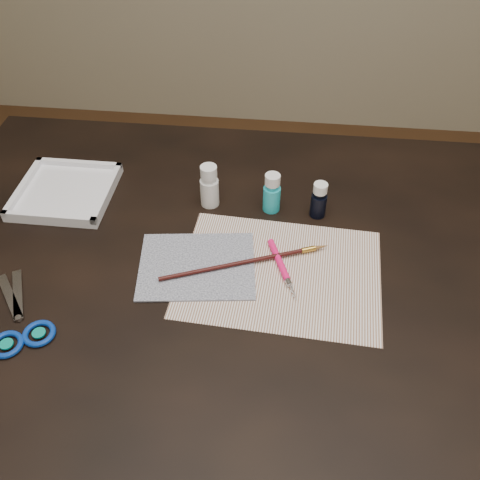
# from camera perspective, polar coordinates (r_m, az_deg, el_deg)

# --- Properties ---
(ground) EXTENTS (3.50, 3.50, 0.02)m
(ground) POSITION_cam_1_polar(r_m,az_deg,el_deg) (1.64, 0.00, -20.97)
(ground) COLOR #422614
(ground) RESTS_ON ground
(table) EXTENTS (1.30, 0.90, 0.75)m
(table) POSITION_cam_1_polar(r_m,az_deg,el_deg) (1.30, 0.00, -13.68)
(table) COLOR black
(table) RESTS_ON ground
(paper) EXTENTS (0.38, 0.30, 0.00)m
(paper) POSITION_cam_1_polar(r_m,az_deg,el_deg) (0.98, 4.30, -3.49)
(paper) COLOR white
(paper) RESTS_ON table
(canvas) EXTENTS (0.23, 0.20, 0.00)m
(canvas) POSITION_cam_1_polar(r_m,az_deg,el_deg) (0.99, -4.62, -2.73)
(canvas) COLOR black
(canvas) RESTS_ON paper
(paint_bottle_white) EXTENTS (0.05, 0.05, 0.09)m
(paint_bottle_white) POSITION_cam_1_polar(r_m,az_deg,el_deg) (1.10, -3.29, 5.81)
(paint_bottle_white) COLOR silver
(paint_bottle_white) RESTS_ON table
(paint_bottle_cyan) EXTENTS (0.04, 0.04, 0.09)m
(paint_bottle_cyan) POSITION_cam_1_polar(r_m,az_deg,el_deg) (1.09, 3.42, 5.08)
(paint_bottle_cyan) COLOR #20AEC0
(paint_bottle_cyan) RESTS_ON table
(paint_bottle_navy) EXTENTS (0.03, 0.03, 0.08)m
(paint_bottle_navy) POSITION_cam_1_polar(r_m,az_deg,el_deg) (1.08, 8.42, 4.26)
(paint_bottle_navy) COLOR black
(paint_bottle_navy) RESTS_ON table
(paintbrush) EXTENTS (0.31, 0.13, 0.01)m
(paintbrush) POSITION_cam_1_polar(r_m,az_deg,el_deg) (0.99, 0.66, -2.33)
(paintbrush) COLOR black
(paintbrush) RESTS_ON canvas
(craft_knife) EXTENTS (0.07, 0.15, 0.01)m
(craft_knife) POSITION_cam_1_polar(r_m,az_deg,el_deg) (0.98, 4.59, -3.14)
(craft_knife) COLOR #FF1569
(craft_knife) RESTS_ON paper
(scissors) EXTENTS (0.21, 0.23, 0.01)m
(scissors) POSITION_cam_1_polar(r_m,az_deg,el_deg) (0.99, -23.14, -7.07)
(scissors) COLOR silver
(scissors) RESTS_ON table
(palette_tray) EXTENTS (0.20, 0.20, 0.02)m
(palette_tray) POSITION_cam_1_polar(r_m,az_deg,el_deg) (1.20, -18.12, 4.99)
(palette_tray) COLOR white
(palette_tray) RESTS_ON table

